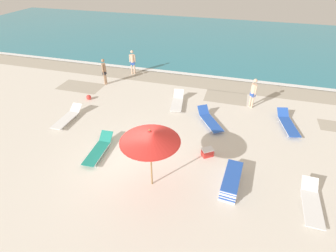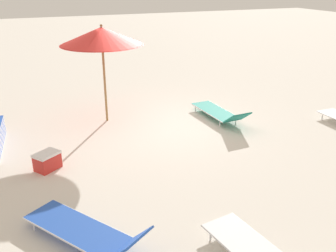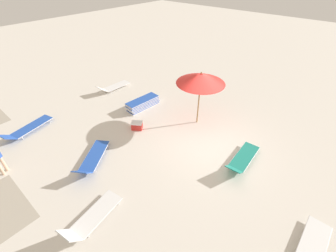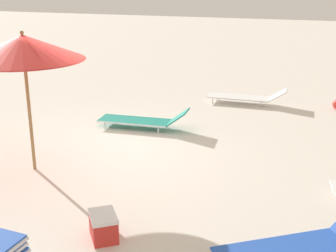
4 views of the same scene
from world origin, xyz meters
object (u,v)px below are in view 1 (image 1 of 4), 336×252
(sun_lounger_beside_umbrella, at_px, (67,117))
(beachgoer_shoreline_child, at_px, (132,61))
(sun_lounger_near_water_left, at_px, (99,149))
(lounger_stack, at_px, (231,180))
(beachgoer_strolling_adult, at_px, (104,70))
(beach_umbrella, at_px, (150,136))
(beach_ball, at_px, (89,97))
(sun_lounger_mid_beach_solo, at_px, (312,203))
(sun_lounger_near_water_right, at_px, (288,123))
(cooler_box, at_px, (207,152))
(sun_lounger_under_umbrella, at_px, (177,102))
(sun_lounger_mid_beach_pair_a, at_px, (210,120))
(beachgoer_wading_adult, at_px, (253,91))

(sun_lounger_beside_umbrella, height_order, beachgoer_shoreline_child, beachgoer_shoreline_child)
(sun_lounger_near_water_left, relative_size, beachgoer_shoreline_child, 1.24)
(lounger_stack, relative_size, beachgoer_strolling_adult, 1.11)
(beach_umbrella, height_order, beachgoer_shoreline_child, beach_umbrella)
(beach_ball, bearing_deg, sun_lounger_mid_beach_solo, -23.04)
(beach_umbrella, xyz_separation_m, sun_lounger_mid_beach_solo, (5.79, 0.52, -2.09))
(beach_ball, bearing_deg, sun_lounger_near_water_right, 0.95)
(sun_lounger_beside_umbrella, bearing_deg, sun_lounger_mid_beach_solo, -12.78)
(lounger_stack, xyz_separation_m, sun_lounger_near_water_right, (2.45, 4.95, -0.04))
(sun_lounger_near_water_left, bearing_deg, cooler_box, 11.04)
(sun_lounger_near_water_left, bearing_deg, sun_lounger_under_umbrella, 63.38)
(sun_lounger_beside_umbrella, xyz_separation_m, sun_lounger_mid_beach_solo, (11.64, -2.56, 0.00))
(sun_lounger_near_water_right, distance_m, beachgoer_shoreline_child, 11.28)
(sun_lounger_under_umbrella, distance_m, beachgoer_strolling_adult, 5.72)
(lounger_stack, distance_m, sun_lounger_mid_beach_pair_a, 4.39)
(sun_lounger_beside_umbrella, xyz_separation_m, sun_lounger_mid_beach_pair_a, (7.35, 1.83, 0.01))
(lounger_stack, bearing_deg, sun_lounger_beside_umbrella, 169.98)
(sun_lounger_near_water_right, relative_size, cooler_box, 3.87)
(beachgoer_shoreline_child, distance_m, cooler_box, 10.35)
(beachgoer_wading_adult, height_order, cooler_box, beachgoer_wading_adult)
(beachgoer_shoreline_child, bearing_deg, sun_lounger_mid_beach_pair_a, 129.25)
(beach_ball, bearing_deg, beachgoer_wading_adult, 10.76)
(sun_lounger_mid_beach_pair_a, distance_m, beachgoer_wading_adult, 3.29)
(sun_lounger_under_umbrella, relative_size, beach_ball, 6.75)
(beach_ball, bearing_deg, sun_lounger_beside_umbrella, -85.95)
(beachgoer_strolling_adult, xyz_separation_m, beach_ball, (0.06, -2.33, -0.85))
(sun_lounger_beside_umbrella, bearing_deg, beachgoer_strolling_adult, 92.40)
(beachgoer_wading_adult, bearing_deg, sun_lounger_mid_beach_pair_a, 103.96)
(sun_lounger_mid_beach_pair_a, height_order, beachgoer_wading_adult, beachgoer_wading_adult)
(sun_lounger_mid_beach_pair_a, relative_size, cooler_box, 3.48)
(sun_lounger_mid_beach_pair_a, bearing_deg, beachgoer_wading_adult, 16.70)
(sun_lounger_near_water_right, bearing_deg, beachgoer_strolling_adult, 156.32)
(sun_lounger_near_water_right, xyz_separation_m, cooler_box, (-3.62, -3.44, -0.02))
(sun_lounger_near_water_right, distance_m, sun_lounger_mid_beach_solo, 5.23)
(sun_lounger_mid_beach_solo, bearing_deg, beachgoer_strolling_adult, 149.49)
(beach_umbrella, height_order, sun_lounger_mid_beach_pair_a, beach_umbrella)
(beach_ball, xyz_separation_m, cooler_box, (7.83, -3.25, 0.04))
(beach_ball, height_order, cooler_box, cooler_box)
(sun_lounger_near_water_left, relative_size, cooler_box, 3.57)
(sun_lounger_under_umbrella, distance_m, beach_ball, 5.46)
(beachgoer_wading_adult, bearing_deg, beachgoer_strolling_adult, 50.69)
(sun_lounger_mid_beach_pair_a, distance_m, beachgoer_shoreline_child, 8.31)
(lounger_stack, xyz_separation_m, sun_lounger_under_umbrella, (-3.60, 5.58, -0.03))
(beachgoer_wading_adult, relative_size, beachgoer_shoreline_child, 1.00)
(beach_umbrella, bearing_deg, sun_lounger_mid_beach_pair_a, 73.10)
(beach_umbrella, distance_m, sun_lounger_beside_umbrella, 6.94)
(sun_lounger_mid_beach_solo, distance_m, beachgoer_strolling_adult, 13.99)
(lounger_stack, xyz_separation_m, sun_lounger_near_water_left, (-5.88, 0.32, -0.04))
(beach_umbrella, height_order, beach_ball, beach_umbrella)
(sun_lounger_under_umbrella, relative_size, sun_lounger_near_water_right, 0.85)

